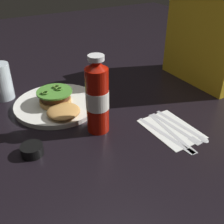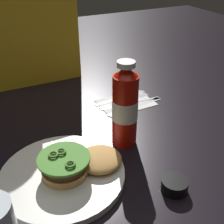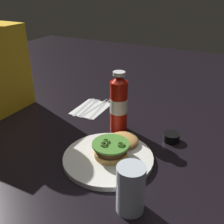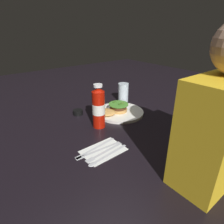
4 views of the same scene
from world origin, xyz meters
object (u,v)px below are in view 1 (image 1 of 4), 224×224
Objects in this scene: ketchup_bottle at (97,97)px; napkin at (171,129)px; butter_knife at (168,136)px; dinner_plate at (58,104)px; steak_knife at (174,134)px; water_glass at (1,82)px; spoon_utensil at (188,129)px; burger_sandwich at (58,102)px; fork_utensil at (179,130)px; condiment_cup at (32,150)px; diner_person at (212,23)px.

napkin is at bearing 60.10° from ketchup_bottle.
butter_knife is at bearing 48.66° from ketchup_bottle.
dinner_plate is 0.39m from steak_knife.
water_glass is 0.64× the size of spoon_utensil.
burger_sandwich is at bearing 35.70° from water_glass.
water_glass is 0.67× the size of fork_utensil.
butter_knife is 0.05m from fork_utensil.
spoon_utensil is at bearing 88.41° from butter_knife.
napkin is 0.83× the size of steak_knife.
water_glass is at bearing -138.26° from spoon_utensil.
ketchup_bottle is 0.23m from butter_knife.
water_glass is at bearing 179.79° from condiment_cup.
dinner_plate is 0.56× the size of diner_person.
dinner_plate is 0.38m from butter_knife.
ketchup_bottle is 1.19× the size of fork_utensil.
burger_sandwich is at bearing -136.08° from napkin.
dinner_plate is at bearing -164.13° from ketchup_bottle.
butter_knife is at bearing -91.59° from spoon_utensil.
fork_utensil is (-0.01, 0.05, 0.00)m from butter_knife.
burger_sandwich is 1.00× the size of fork_utensil.
water_glass is at bearing -143.47° from butter_knife.
condiment_cup is (0.17, -0.14, -0.02)m from burger_sandwich.
dinner_plate is at bearing -139.30° from spoon_utensil.
water_glass reaches higher than fork_utensil.
ketchup_bottle is at bearing 30.29° from water_glass.
burger_sandwich is (0.04, -0.01, 0.03)m from dinner_plate.
water_glass is (-0.15, -0.14, 0.06)m from dinner_plate.
spoon_utensil is at bearing 53.85° from napkin.
diner_person is at bearing 123.86° from steak_knife.
diner_person is (-0.12, 0.73, 0.21)m from condiment_cup.
steak_knife is 0.42× the size of diner_person.
water_glass reaches higher than burger_sandwich.
fork_utensil is (0.28, 0.26, -0.03)m from burger_sandwich.
ketchup_bottle reaches higher than water_glass.
fork_utensil is 0.96× the size of spoon_utensil.
butter_knife is (0.12, 0.35, -0.01)m from condiment_cup.
ketchup_bottle is at bearing -78.74° from diner_person.
water_glass reaches higher than steak_knife.
steak_knife is (-0.00, 0.02, 0.00)m from butter_knife.
burger_sandwich is 0.84× the size of ketchup_bottle.
fork_utensil is (0.32, 0.25, -0.00)m from dinner_plate.
diner_person is at bearing 122.46° from butter_knife.
ketchup_bottle is 3.92× the size of condiment_cup.
fork_utensil is at bearing -112.23° from spoon_utensil.
napkin is 0.03m from steak_knife.
steak_knife is at bearing 34.98° from dinner_plate.
ketchup_bottle reaches higher than condiment_cup.
burger_sandwich is 0.90× the size of steak_knife.
diner_person is (-0.23, 0.33, 0.22)m from fork_utensil.
spoon_utensil is (0.01, 0.03, 0.00)m from fork_utensil.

